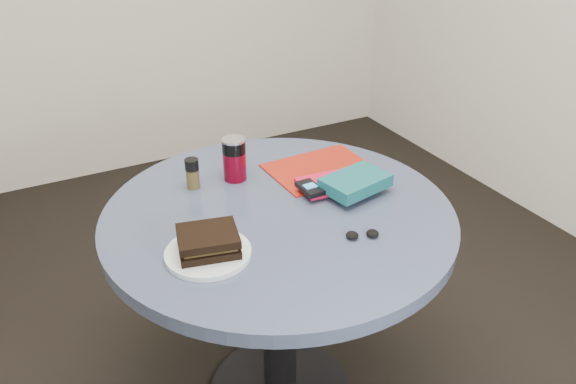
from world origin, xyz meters
name	(u,v)px	position (x,y,z in m)	size (l,w,h in m)	color
table	(279,256)	(0.00, 0.00, 0.59)	(1.00, 1.00, 0.75)	black
plate	(208,253)	(-0.25, -0.11, 0.76)	(0.22, 0.22, 0.01)	white
sandwich	(208,241)	(-0.25, -0.11, 0.79)	(0.17, 0.15, 0.05)	black
soda_can	(234,159)	(-0.04, 0.23, 0.82)	(0.08, 0.08, 0.14)	#620416
pepper_grinder	(192,173)	(-0.17, 0.24, 0.80)	(0.05, 0.05, 0.09)	#4A4020
magazine	(320,169)	(0.23, 0.16, 0.75)	(0.32, 0.24, 0.01)	maroon
red_book	(330,183)	(0.20, 0.05, 0.76)	(0.19, 0.12, 0.02)	red
novel	(355,182)	(0.24, -0.03, 0.79)	(0.19, 0.13, 0.04)	#125057
mp3_player	(310,188)	(0.11, 0.02, 0.78)	(0.05, 0.09, 0.02)	black
headphones	(362,234)	(0.13, -0.23, 0.76)	(0.09, 0.06, 0.02)	black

